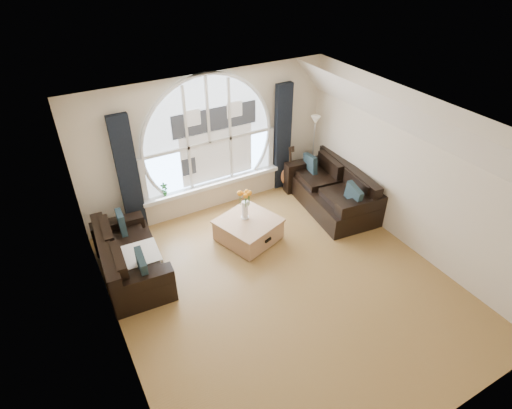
# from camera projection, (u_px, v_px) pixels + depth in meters

# --- Properties ---
(ground) EXTENTS (5.00, 5.50, 0.01)m
(ground) POSITION_uv_depth(u_px,v_px,m) (283.00, 286.00, 6.71)
(ground) COLOR brown
(ground) RESTS_ON ground
(ceiling) EXTENTS (5.00, 5.50, 0.01)m
(ceiling) POSITION_uv_depth(u_px,v_px,m) (291.00, 131.00, 5.18)
(ceiling) COLOR silver
(ceiling) RESTS_ON ground
(wall_back) EXTENTS (5.00, 0.01, 2.70)m
(wall_back) POSITION_uv_depth(u_px,v_px,m) (208.00, 144.00, 7.93)
(wall_back) COLOR beige
(wall_back) RESTS_ON ground
(wall_front) EXTENTS (5.00, 0.01, 2.70)m
(wall_front) POSITION_uv_depth(u_px,v_px,m) (443.00, 367.00, 3.96)
(wall_front) COLOR beige
(wall_front) RESTS_ON ground
(wall_left) EXTENTS (0.01, 5.50, 2.70)m
(wall_left) POSITION_uv_depth(u_px,v_px,m) (109.00, 279.00, 4.93)
(wall_left) COLOR beige
(wall_left) RESTS_ON ground
(wall_right) EXTENTS (0.01, 5.50, 2.70)m
(wall_right) POSITION_uv_depth(u_px,v_px,m) (413.00, 175.00, 6.96)
(wall_right) COLOR beige
(wall_right) RESTS_ON ground
(attic_slope) EXTENTS (0.92, 5.50, 0.72)m
(attic_slope) POSITION_uv_depth(u_px,v_px,m) (412.00, 122.00, 6.27)
(attic_slope) COLOR silver
(attic_slope) RESTS_ON ground
(arched_window) EXTENTS (2.60, 0.06, 2.15)m
(arched_window) POSITION_uv_depth(u_px,v_px,m) (208.00, 131.00, 7.75)
(arched_window) COLOR silver
(arched_window) RESTS_ON wall_back
(window_sill) EXTENTS (2.90, 0.22, 0.08)m
(window_sill) POSITION_uv_depth(u_px,v_px,m) (213.00, 184.00, 8.33)
(window_sill) COLOR white
(window_sill) RESTS_ON wall_back
(window_frame) EXTENTS (2.76, 0.08, 2.15)m
(window_frame) POSITION_uv_depth(u_px,v_px,m) (209.00, 132.00, 7.73)
(window_frame) COLOR white
(window_frame) RESTS_ON wall_back
(neighbor_house) EXTENTS (1.70, 0.02, 1.50)m
(neighbor_house) POSITION_uv_depth(u_px,v_px,m) (216.00, 136.00, 7.87)
(neighbor_house) COLOR silver
(neighbor_house) RESTS_ON wall_back
(curtain_left) EXTENTS (0.35, 0.12, 2.30)m
(curtain_left) POSITION_uv_depth(u_px,v_px,m) (128.00, 177.00, 7.30)
(curtain_left) COLOR black
(curtain_left) RESTS_ON ground
(curtain_right) EXTENTS (0.35, 0.12, 2.30)m
(curtain_right) POSITION_uv_depth(u_px,v_px,m) (282.00, 138.00, 8.60)
(curtain_right) COLOR black
(curtain_right) RESTS_ON ground
(sofa_left) EXTENTS (1.01, 1.83, 0.79)m
(sofa_left) POSITION_uv_depth(u_px,v_px,m) (131.00, 255.00, 6.71)
(sofa_left) COLOR black
(sofa_left) RESTS_ON ground
(sofa_right) EXTENTS (1.20, 2.06, 0.87)m
(sofa_right) POSITION_uv_depth(u_px,v_px,m) (331.00, 191.00, 8.32)
(sofa_right) COLOR black
(sofa_right) RESTS_ON ground
(coffee_chest) EXTENTS (1.22, 1.22, 0.47)m
(coffee_chest) POSITION_uv_depth(u_px,v_px,m) (248.00, 229.00, 7.56)
(coffee_chest) COLOR tan
(coffee_chest) RESTS_ON ground
(throw_blanket) EXTENTS (0.58, 0.58, 0.10)m
(throw_blanket) POSITION_uv_depth(u_px,v_px,m) (141.00, 255.00, 6.57)
(throw_blanket) COLOR silver
(throw_blanket) RESTS_ON sofa_left
(vase_flowers) EXTENTS (0.24, 0.24, 0.70)m
(vase_flowers) POSITION_uv_depth(u_px,v_px,m) (245.00, 200.00, 7.29)
(vase_flowers) COLOR white
(vase_flowers) RESTS_ON coffee_chest
(floor_lamp) EXTENTS (0.24, 0.24, 1.60)m
(floor_lamp) POSITION_uv_depth(u_px,v_px,m) (313.00, 152.00, 8.85)
(floor_lamp) COLOR #B2B2B2
(floor_lamp) RESTS_ON ground
(guitar) EXTENTS (0.38, 0.28, 1.06)m
(guitar) POSITION_uv_depth(u_px,v_px,m) (289.00, 167.00, 8.86)
(guitar) COLOR brown
(guitar) RESTS_ON ground
(potted_plant) EXTENTS (0.14, 0.10, 0.27)m
(potted_plant) POSITION_uv_depth(u_px,v_px,m) (164.00, 189.00, 7.83)
(potted_plant) COLOR #1E6023
(potted_plant) RESTS_ON window_sill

